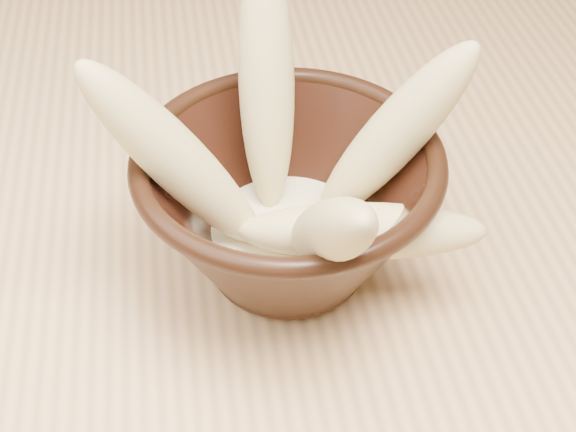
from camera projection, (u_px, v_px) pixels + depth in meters
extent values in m
cube|color=#E3B17D|center=(95.00, 170.00, 0.67)|extent=(1.20, 0.80, 0.04)
cylinder|color=#A68353|center=(496.00, 182.00, 1.23)|extent=(0.05, 0.05, 0.71)
cylinder|color=black|center=(288.00, 265.00, 0.55)|extent=(0.09, 0.09, 0.01)
cylinder|color=black|center=(288.00, 245.00, 0.54)|extent=(0.08, 0.08, 0.01)
torus|color=black|center=(288.00, 160.00, 0.49)|extent=(0.20, 0.20, 0.01)
cylinder|color=#FFF8CD|center=(288.00, 235.00, 0.53)|extent=(0.11, 0.11, 0.02)
ellipsoid|color=#DABF81|center=(267.00, 83.00, 0.51)|extent=(0.05, 0.10, 0.17)
ellipsoid|color=#DABF81|center=(176.00, 159.00, 0.48)|extent=(0.13, 0.05, 0.16)
ellipsoid|color=#DABF81|center=(393.00, 136.00, 0.50)|extent=(0.12, 0.05, 0.15)
ellipsoid|color=#DABF81|center=(360.00, 231.00, 0.49)|extent=(0.16, 0.07, 0.05)
ellipsoid|color=#DABF81|center=(330.00, 232.00, 0.44)|extent=(0.04, 0.14, 0.14)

